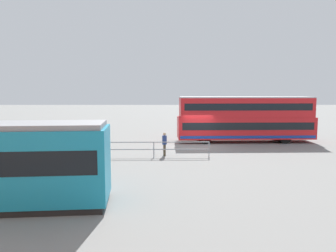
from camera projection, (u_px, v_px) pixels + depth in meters
ground_plane at (199, 146)px, 26.80m from camera, size 160.00×160.00×0.00m
double_decker_bus at (245, 119)px, 28.94m from camera, size 12.03×2.88×4.03m
pedestrian_near_railing at (164, 142)px, 22.80m from camera, size 0.38×0.38×1.64m
pedestrian_railing at (154, 147)px, 22.29m from camera, size 7.67×0.19×1.08m
info_sign at (80, 134)px, 22.69m from camera, size 1.02×0.26×2.23m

